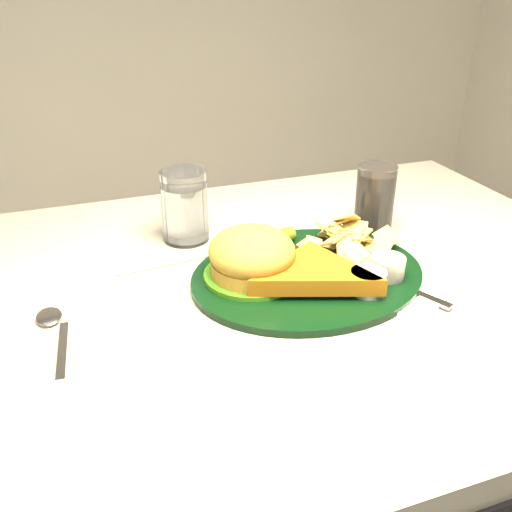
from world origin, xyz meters
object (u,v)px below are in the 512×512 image
(table, at_px, (246,472))
(dinner_plate, at_px, (309,255))
(water_glass, at_px, (185,206))
(fork_napkin, at_px, (401,285))
(cola_glass, at_px, (375,200))

(table, height_order, dinner_plate, dinner_plate)
(dinner_plate, bearing_deg, table, 167.39)
(table, bearing_deg, dinner_plate, -7.12)
(water_glass, xyz_separation_m, fork_napkin, (0.25, -0.26, -0.05))
(dinner_plate, relative_size, cola_glass, 2.92)
(fork_napkin, bearing_deg, dinner_plate, 122.48)
(dinner_plate, xyz_separation_m, cola_glass, (0.17, 0.11, 0.02))
(dinner_plate, bearing_deg, cola_glass, 27.20)
(cola_glass, bearing_deg, dinner_plate, -147.31)
(fork_napkin, bearing_deg, water_glass, 108.22)
(water_glass, distance_m, fork_napkin, 0.36)
(table, xyz_separation_m, water_glass, (-0.04, 0.18, 0.43))
(table, bearing_deg, fork_napkin, -21.84)
(table, xyz_separation_m, cola_glass, (0.26, 0.10, 0.43))
(dinner_plate, height_order, fork_napkin, dinner_plate)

